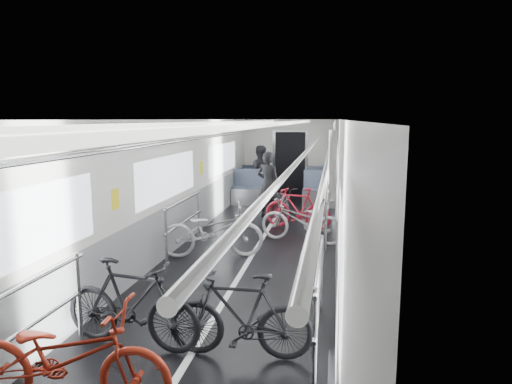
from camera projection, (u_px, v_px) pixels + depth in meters
car_shell at (266, 181)px, 9.56m from camera, size 3.02×14.01×2.41m
bike_left_near at (65, 358)px, 3.74m from camera, size 1.84×0.76×0.94m
bike_left_mid at (131, 304)px, 4.81m from camera, size 1.65×0.68×0.96m
bike_left_far at (212, 231)px, 7.99m from camera, size 1.90×1.05×0.95m
bike_right_near at (240, 315)px, 4.60m from camera, size 1.50×0.47×0.90m
bike_right_mid at (301, 220)px, 8.95m from camera, size 1.78×0.99×0.89m
bike_right_far at (298, 208)px, 10.06m from camera, size 1.59×0.81×0.92m
bike_aisle at (283, 202)px, 11.10m from camera, size 0.97×1.63×0.81m
person_standing at (268, 184)px, 11.20m from camera, size 0.69×0.56×1.64m
person_seated at (260, 173)px, 13.72m from camera, size 0.85×0.70×1.63m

